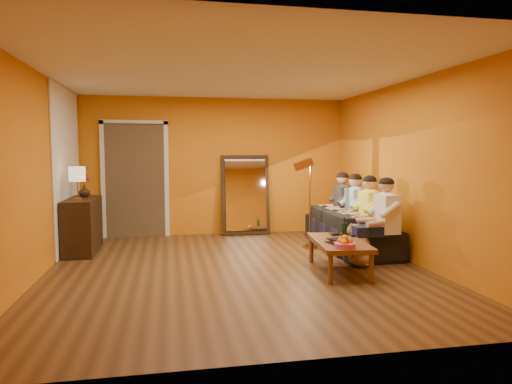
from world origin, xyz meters
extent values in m
cube|color=brown|center=(0.00, 0.00, 0.00)|extent=(5.00, 5.50, 0.00)
cube|color=white|center=(0.00, 0.00, 2.60)|extent=(5.00, 5.50, 0.00)
cube|color=#C66317|center=(0.00, 2.75, 1.30)|extent=(5.00, 0.00, 2.60)
cube|color=#C66317|center=(-2.50, 0.00, 1.30)|extent=(0.00, 5.50, 2.60)
cube|color=#C66317|center=(2.50, 0.00, 1.30)|extent=(0.00, 5.50, 2.60)
cube|color=white|center=(-2.48, 1.75, 1.30)|extent=(0.02, 1.90, 2.58)
cube|color=#3F2D19|center=(-1.50, 2.83, 1.05)|extent=(1.06, 0.30, 2.10)
cube|color=white|center=(-2.07, 2.71, 1.05)|extent=(0.08, 0.06, 2.20)
cube|color=white|center=(-0.93, 2.71, 1.05)|extent=(0.08, 0.06, 2.20)
cube|color=white|center=(-1.50, 2.71, 2.12)|extent=(1.22, 0.06, 0.08)
cube|color=black|center=(0.55, 2.63, 0.76)|extent=(0.92, 0.27, 1.51)
cube|color=white|center=(0.55, 2.59, 0.76)|extent=(0.78, 0.21, 1.35)
cube|color=black|center=(-2.24, 1.55, 0.42)|extent=(0.44, 1.18, 0.85)
imported|color=black|center=(2.00, 0.96, 0.32)|extent=(2.19, 0.86, 0.64)
cylinder|color=black|center=(1.34, -0.42, 0.58)|extent=(0.07, 0.07, 0.31)
imported|color=#B27F3F|center=(1.41, -0.25, 0.46)|extent=(0.10, 0.10, 0.08)
imported|color=black|center=(1.47, -0.02, 0.43)|extent=(0.36, 0.27, 0.03)
imported|color=black|center=(1.11, -0.57, 0.43)|extent=(0.26, 0.29, 0.02)
imported|color=maroon|center=(1.12, -0.56, 0.45)|extent=(0.21, 0.26, 0.02)
imported|color=black|center=(1.11, -0.58, 0.47)|extent=(0.22, 0.26, 0.02)
imported|color=black|center=(-2.24, 1.80, 0.95)|extent=(0.18, 0.18, 0.19)
camera|label=1|loc=(-0.88, -5.96, 1.58)|focal=32.00mm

